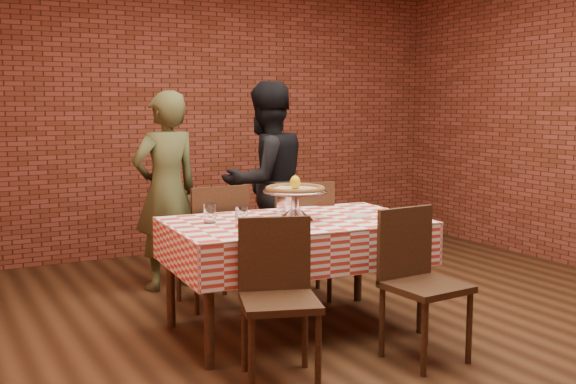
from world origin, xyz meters
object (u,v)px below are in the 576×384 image
object	(u,v)px
condiment_caddy	(287,202)
chair_near_left	(280,303)
diner_olive	(166,191)
water_glass_right	(210,213)
chair_near_right	(426,287)
chair_far_left	(211,245)
table	(295,276)
pizza_stand	(295,205)
water_glass_left	(242,216)
chair_far_right	(299,238)
pizza	(295,190)
diner_black	(266,183)

from	to	relation	value
condiment_caddy	chair_near_left	xyz separation A→B (m)	(-0.60, -1.03, -0.39)
condiment_caddy	diner_olive	bearing A→B (deg)	96.81
water_glass_right	chair_near_right	distance (m)	1.44
chair_far_left	diner_olive	world-z (taller)	diner_olive
table	pizza_stand	xyz separation A→B (m)	(0.00, -0.01, 0.48)
water_glass_right	chair_far_left	world-z (taller)	chair_far_left
chair_near_left	water_glass_left	bearing A→B (deg)	101.61
chair_near_right	pizza_stand	bearing A→B (deg)	111.91
chair_near_right	diner_olive	bearing A→B (deg)	105.74
condiment_caddy	diner_olive	world-z (taller)	diner_olive
chair_far_left	chair_far_right	xyz separation A→B (m)	(0.70, -0.13, 0.00)
pizza_stand	pizza	size ratio (longest dim) A/B	1.10
chair_near_right	condiment_caddy	bearing A→B (deg)	100.96
table	water_glass_right	size ratio (longest dim) A/B	13.08
water_glass_left	condiment_caddy	distance (m)	0.63
water_glass_left	condiment_caddy	size ratio (longest dim) A/B	0.83
table	water_glass_left	world-z (taller)	water_glass_left
table	chair_far_left	distance (m)	0.86
pizza_stand	pizza	distance (m)	0.10
chair_near_right	water_glass_right	bearing A→B (deg)	129.46
water_glass_left	chair_near_right	size ratio (longest dim) A/B	0.14
chair_far_left	chair_far_right	distance (m)	0.71
condiment_caddy	chair_far_right	distance (m)	0.62
table	condiment_caddy	distance (m)	0.56
table	water_glass_right	xyz separation A→B (m)	(-0.54, 0.15, 0.45)
water_glass_left	diner_black	distance (m)	1.54
diner_black	chair_near_right	bearing A→B (deg)	79.56
chair_far_right	diner_black	world-z (taller)	diner_black
pizza	water_glass_left	xyz separation A→B (m)	(-0.41, -0.05, -0.14)
condiment_caddy	chair_near_left	bearing A→B (deg)	-137.85
table	condiment_caddy	world-z (taller)	condiment_caddy
condiment_caddy	chair_near_left	distance (m)	1.25
chair_near_left	chair_far_right	world-z (taller)	chair_far_right
pizza	chair_near_left	xyz separation A→B (m)	(-0.49, -0.72, -0.51)
water_glass_right	chair_near_right	bearing A→B (deg)	-46.34
chair_near_left	diner_olive	xyz separation A→B (m)	(0.08, 2.15, 0.37)
water_glass_left	condiment_caddy	world-z (taller)	condiment_caddy
pizza_stand	chair_near_right	bearing A→B (deg)	-63.88
water_glass_left	chair_far_right	xyz separation A→B (m)	(0.84, 0.74, -0.35)
water_glass_left	diner_olive	size ratio (longest dim) A/B	0.08
diner_black	chair_far_left	bearing A→B (deg)	21.72
condiment_caddy	chair_far_right	size ratio (longest dim) A/B	0.16
table	diner_black	size ratio (longest dim) A/B	0.96
pizza_stand	water_glass_right	bearing A→B (deg)	163.83
water_glass_left	diner_black	world-z (taller)	diner_black
water_glass_left	diner_olive	world-z (taller)	diner_olive
water_glass_left	chair_far_left	world-z (taller)	chair_far_left
water_glass_left	pizza	bearing A→B (deg)	6.97
table	pizza_stand	bearing A→B (deg)	-84.48
pizza	diner_olive	distance (m)	1.50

